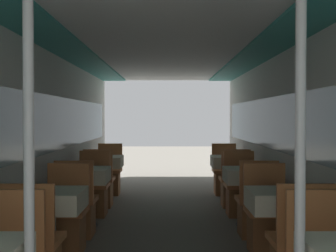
% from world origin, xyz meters
% --- Properties ---
extents(wall_left, '(0.05, 10.15, 2.16)m').
position_xyz_m(wall_left, '(-1.41, 3.68, 1.11)').
color(wall_left, silver).
rests_on(wall_left, ground_plane).
extents(wall_right, '(0.05, 10.15, 2.16)m').
position_xyz_m(wall_right, '(1.41, 3.68, 1.11)').
color(wall_right, silver).
rests_on(wall_right, ground_plane).
extents(ceiling_panel, '(2.82, 10.15, 0.07)m').
position_xyz_m(ceiling_panel, '(0.00, 3.68, 2.20)').
color(ceiling_panel, silver).
rests_on(ceiling_panel, wall_left).
extents(support_pole_left_0, '(0.06, 0.06, 2.16)m').
position_xyz_m(support_pole_left_0, '(-0.70, 0.82, 1.08)').
color(support_pole_left_0, silver).
rests_on(support_pole_left_0, ground_plane).
extents(dining_table_left_1, '(0.58, 0.58, 0.73)m').
position_xyz_m(dining_table_left_1, '(-1.04, 2.61, 0.61)').
color(dining_table_left_1, '#4C4C51').
rests_on(dining_table_left_1, ground_plane).
extents(chair_left_far_1, '(0.44, 0.44, 0.90)m').
position_xyz_m(chair_left_far_1, '(-1.04, 3.19, 0.28)').
color(chair_left_far_1, '#9C5B31').
rests_on(chair_left_far_1, ground_plane).
extents(dining_table_left_2, '(0.58, 0.58, 0.73)m').
position_xyz_m(dining_table_left_2, '(-1.04, 4.39, 0.61)').
color(dining_table_left_2, '#4C4C51').
rests_on(dining_table_left_2, ground_plane).
extents(chair_left_near_2, '(0.44, 0.44, 0.90)m').
position_xyz_m(chair_left_near_2, '(-1.04, 3.81, 0.28)').
color(chair_left_near_2, '#9C5B31').
rests_on(chair_left_near_2, ground_plane).
extents(chair_left_far_2, '(0.44, 0.44, 0.90)m').
position_xyz_m(chair_left_far_2, '(-1.04, 4.97, 0.28)').
color(chair_left_far_2, '#9C5B31').
rests_on(chair_left_far_2, ground_plane).
extents(dining_table_left_3, '(0.58, 0.58, 0.73)m').
position_xyz_m(dining_table_left_3, '(-1.04, 6.17, 0.61)').
color(dining_table_left_3, '#4C4C51').
rests_on(dining_table_left_3, ground_plane).
extents(chair_left_near_3, '(0.44, 0.44, 0.90)m').
position_xyz_m(chair_left_near_3, '(-1.04, 5.59, 0.28)').
color(chair_left_near_3, '#9C5B31').
rests_on(chair_left_near_3, ground_plane).
extents(chair_left_far_3, '(0.44, 0.44, 0.90)m').
position_xyz_m(chair_left_far_3, '(-1.04, 6.75, 0.28)').
color(chair_left_far_3, '#9C5B31').
rests_on(chair_left_far_3, ground_plane).
extents(support_pole_right_0, '(0.06, 0.06, 2.16)m').
position_xyz_m(support_pole_right_0, '(0.70, 0.82, 1.08)').
color(support_pole_right_0, silver).
rests_on(support_pole_right_0, ground_plane).
extents(dining_table_right_1, '(0.58, 0.58, 0.73)m').
position_xyz_m(dining_table_right_1, '(1.04, 2.61, 0.61)').
color(dining_table_right_1, '#4C4C51').
rests_on(dining_table_right_1, ground_plane).
extents(chair_right_far_1, '(0.44, 0.44, 0.90)m').
position_xyz_m(chair_right_far_1, '(1.04, 3.19, 0.28)').
color(chair_right_far_1, '#9C5B31').
rests_on(chair_right_far_1, ground_plane).
extents(dining_table_right_2, '(0.58, 0.58, 0.73)m').
position_xyz_m(dining_table_right_2, '(1.04, 4.39, 0.61)').
color(dining_table_right_2, '#4C4C51').
rests_on(dining_table_right_2, ground_plane).
extents(chair_right_near_2, '(0.44, 0.44, 0.90)m').
position_xyz_m(chair_right_near_2, '(1.04, 3.81, 0.28)').
color(chair_right_near_2, '#9C5B31').
rests_on(chair_right_near_2, ground_plane).
extents(chair_right_far_2, '(0.44, 0.44, 0.90)m').
position_xyz_m(chair_right_far_2, '(1.04, 4.97, 0.28)').
color(chair_right_far_2, '#9C5B31').
rests_on(chair_right_far_2, ground_plane).
extents(dining_table_right_3, '(0.58, 0.58, 0.73)m').
position_xyz_m(dining_table_right_3, '(1.04, 6.17, 0.61)').
color(dining_table_right_3, '#4C4C51').
rests_on(dining_table_right_3, ground_plane).
extents(chair_right_near_3, '(0.44, 0.44, 0.90)m').
position_xyz_m(chair_right_near_3, '(1.04, 5.59, 0.28)').
color(chair_right_near_3, '#9C5B31').
rests_on(chair_right_near_3, ground_plane).
extents(chair_right_far_3, '(0.44, 0.44, 0.90)m').
position_xyz_m(chair_right_far_3, '(1.04, 6.75, 0.28)').
color(chair_right_far_3, '#9C5B31').
rests_on(chair_right_far_3, ground_plane).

